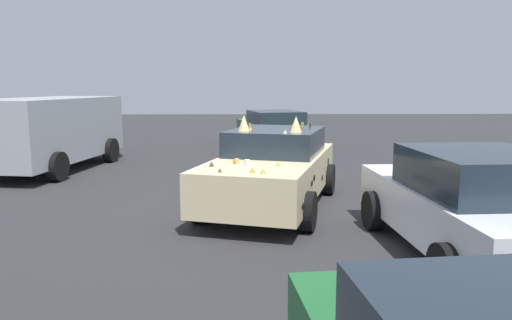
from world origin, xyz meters
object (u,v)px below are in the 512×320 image
object	(u,v)px
art_car_decorated	(273,168)
parked_sedan_near_left	(273,129)
parked_sedan_row_back_far	(27,131)
parked_sedan_near_right	(473,204)
parked_van_far_left	(49,129)

from	to	relation	value
art_car_decorated	parked_sedan_near_left	bearing A→B (deg)	-166.76
parked_sedan_near_left	parked_sedan_row_back_far	bearing A→B (deg)	83.72
art_car_decorated	parked_sedan_near_right	size ratio (longest dim) A/B	1.13
parked_sedan_row_back_far	parked_van_far_left	bearing A→B (deg)	18.22
parked_sedan_near_right	parked_sedan_near_left	distance (m)	11.65
art_car_decorated	parked_sedan_row_back_far	bearing A→B (deg)	-117.33
parked_sedan_row_back_far	parked_sedan_near_left	bearing A→B (deg)	82.67
parked_van_far_left	parked_sedan_row_back_far	world-z (taller)	parked_van_far_left
parked_sedan_near_right	parked_sedan_row_back_far	distance (m)	14.93
parked_van_far_left	parked_sedan_near_right	bearing A→B (deg)	58.79
art_car_decorated	parked_van_far_left	xyz separation A→B (m)	(4.15, 5.78, 0.37)
parked_sedan_row_back_far	art_car_decorated	bearing A→B (deg)	32.70
parked_van_far_left	parked_sedan_near_right	size ratio (longest dim) A/B	1.25
parked_van_far_left	parked_sedan_near_left	xyz separation A→B (m)	(4.50, -6.35, -0.40)
parked_van_far_left	parked_sedan_row_back_far	distance (m)	4.29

